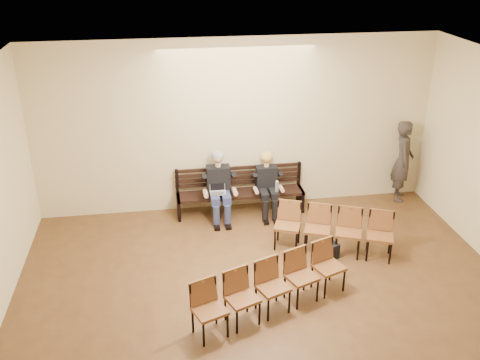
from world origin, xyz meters
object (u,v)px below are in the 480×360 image
object	(u,v)px
laptop	(218,195)
chair_row_front	(333,231)
seated_man	(219,185)
chair_row_back	(273,288)
seated_woman	(267,186)
bench	(240,202)
bag	(327,251)
water_bottle	(277,192)
passerby	(404,155)

from	to	relation	value
laptop	chair_row_front	distance (m)	2.38
laptop	chair_row_front	xyz separation A→B (m)	(1.87, -1.46, -0.14)
seated_man	chair_row_back	world-z (taller)	seated_man
seated_woman	chair_row_front	world-z (taller)	seated_woman
bench	bag	size ratio (longest dim) A/B	6.92
chair_row_back	water_bottle	bearing A→B (deg)	54.91
seated_man	laptop	world-z (taller)	seated_man
bench	chair_row_back	world-z (taller)	chair_row_back
seated_man	chair_row_back	distance (m)	3.14
water_bottle	chair_row_back	xyz separation A→B (m)	(-0.69, -2.89, -0.15)
water_bottle	passerby	distance (m)	2.87
chair_row_front	chair_row_back	distance (m)	2.02
bench	seated_man	xyz separation A→B (m)	(-0.45, -0.12, 0.47)
passerby	chair_row_back	world-z (taller)	passerby
bench	passerby	xyz separation A→B (m)	(3.48, 0.10, 0.78)
bag	chair_row_back	distance (m)	1.80
seated_woman	seated_man	bearing A→B (deg)	180.00
chair_row_front	laptop	bearing A→B (deg)	163.89
chair_row_front	water_bottle	bearing A→B (deg)	138.13
bag	chair_row_back	size ratio (longest dim) A/B	0.15
laptop	water_bottle	distance (m)	1.17
bench	chair_row_back	bearing A→B (deg)	-90.26
laptop	chair_row_front	world-z (taller)	chair_row_front
water_bottle	passerby	xyz separation A→B (m)	(2.80, 0.42, 0.44)
water_bottle	bench	bearing A→B (deg)	154.68
laptop	water_bottle	bearing A→B (deg)	0.58
bag	chair_row_front	world-z (taller)	chair_row_front
seated_woman	bag	xyz separation A→B (m)	(0.71, -1.83, -0.46)
bench	passerby	world-z (taller)	passerby
bench	laptop	xyz separation A→B (m)	(-0.49, -0.29, 0.34)
seated_man	passerby	bearing A→B (deg)	3.20
passerby	chair_row_front	size ratio (longest dim) A/B	0.97
laptop	chair_row_back	bearing A→B (deg)	-78.74
laptop	chair_row_back	world-z (taller)	chair_row_back
bench	seated_woman	xyz separation A→B (m)	(0.52, -0.12, 0.38)
seated_woman	chair_row_front	xyz separation A→B (m)	(0.86, -1.63, -0.17)
chair_row_front	bench	bearing A→B (deg)	150.20
water_bottle	chair_row_front	bearing A→B (deg)	-63.74
bench	water_bottle	bearing A→B (deg)	-25.32
bench	chair_row_front	world-z (taller)	chair_row_front
chair_row_back	laptop	bearing A→B (deg)	77.60
laptop	water_bottle	world-z (taller)	water_bottle
seated_man	laptop	size ratio (longest dim) A/B	4.49
bag	chair_row_front	size ratio (longest dim) A/B	0.18
bench	bag	bearing A→B (deg)	-57.59
seated_woman	passerby	distance (m)	2.99
seated_man	water_bottle	world-z (taller)	seated_man
laptop	water_bottle	xyz separation A→B (m)	(1.17, -0.03, 0.00)
bench	seated_man	distance (m)	0.66
laptop	chair_row_back	size ratio (longest dim) A/B	0.12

